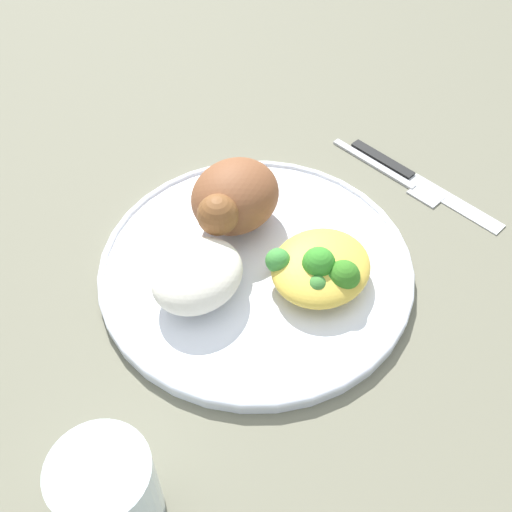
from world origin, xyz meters
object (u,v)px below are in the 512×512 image
Objects in this scene: plate at (256,267)px; water_glass at (108,492)px; fork at (392,174)px; knife at (411,175)px; rice_pile at (197,275)px; roasted_chicken at (233,198)px; mac_cheese_with_broccoli at (321,268)px.

water_glass is (0.24, 0.06, 0.03)m from plate.
knife is (-0.01, 0.02, 0.00)m from fork.
plate is 0.07m from rice_pile.
water_glass is (0.43, 0.03, 0.04)m from fork.
plate is at bearing 60.53° from roasted_chicken.
mac_cheese_with_broccoli is 0.67× the size of fork.
plate is at bearing -70.09° from mac_cheese_with_broccoli.
mac_cheese_with_broccoli is at bearing 135.07° from rice_pile.
mac_cheese_with_broccoli is 0.50× the size of knife.
plate is at bearing -13.11° from knife.
knife is 0.45m from water_glass.
knife is at bearing -177.21° from mac_cheese_with_broccoli.
fork is 1.84× the size of water_glass.
water_glass is (0.44, 0.01, 0.04)m from knife.
rice_pile reaches higher than knife.
water_glass is at bearing 3.99° from fork.
rice_pile is 0.61× the size of fork.
fork is at bearing 154.66° from roasted_chicken.
roasted_chicken is 0.19m from fork.
plate is at bearing 160.52° from rice_pile.
mac_cheese_with_broccoli is at bearing 8.63° from fork.
rice_pile is at bearing -14.52° from knife.
knife is at bearing 165.48° from rice_pile.
water_glass is (0.26, 0.00, 0.01)m from mac_cheese_with_broccoli.
rice_pile is 0.92× the size of mac_cheese_with_broccoli.
knife is (-0.27, 0.07, -0.03)m from rice_pile.
roasted_chicken is at bearing -119.47° from plate.
water_glass reaches higher than fork.
water_glass is (0.18, 0.08, 0.00)m from rice_pile.
rice_pile is at bearing -11.26° from fork.
fork is 0.75× the size of knife.
mac_cheese_with_broccoli reaches higher than fork.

